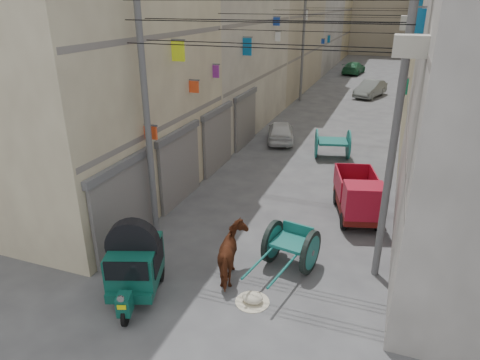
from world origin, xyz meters
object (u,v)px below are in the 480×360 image
at_px(auto_rickshaw, 135,262).
at_px(horse, 233,254).
at_px(second_cart, 332,143).
at_px(distant_car_grey, 370,89).
at_px(distant_car_green, 354,68).
at_px(mini_truck, 359,200).
at_px(distant_car_white, 281,131).
at_px(feed_sack, 252,298).
at_px(tonga_cart, 291,246).

height_order(auto_rickshaw, horse, auto_rickshaw).
distance_m(second_cart, distant_car_grey, 15.98).
bearing_deg(distant_car_green, second_cart, 101.62).
distance_m(mini_truck, distant_car_grey, 22.38).
xyz_separation_m(distant_car_white, distant_car_grey, (3.71, 14.18, 0.07)).
relative_size(second_cart, distant_car_green, 0.45).
xyz_separation_m(distant_car_grey, distant_car_green, (-2.65, 11.71, -0.03)).
bearing_deg(distant_car_white, feed_sack, 86.75).
relative_size(tonga_cart, mini_truck, 0.93).
xyz_separation_m(second_cart, distant_car_white, (-3.12, 1.79, -0.19)).
bearing_deg(feed_sack, distant_car_white, 102.23).
distance_m(mini_truck, second_cart, 6.65).
height_order(horse, distant_car_grey, horse).
bearing_deg(mini_truck, second_cart, 91.42).
xyz_separation_m(second_cart, distant_car_green, (-2.06, 27.68, -0.15)).
xyz_separation_m(feed_sack, horse, (-0.87, 0.86, 0.61)).
xyz_separation_m(mini_truck, distant_car_white, (-5.05, 8.16, -0.22)).
height_order(auto_rickshaw, distant_car_green, auto_rickshaw).
xyz_separation_m(horse, distant_car_grey, (1.60, 27.03, -0.09)).
distance_m(tonga_cart, horse, 1.78).
relative_size(auto_rickshaw, distant_car_grey, 0.62).
xyz_separation_m(feed_sack, distant_car_green, (-1.91, 39.59, 0.49)).
bearing_deg(feed_sack, horse, 135.14).
bearing_deg(distant_car_green, auto_rickshaw, 95.79).
xyz_separation_m(auto_rickshaw, distant_car_grey, (3.76, 28.59, -0.33)).
relative_size(second_cart, distant_car_white, 0.57).
bearing_deg(distant_car_green, distant_car_white, 95.02).
bearing_deg(distant_car_grey, mini_truck, -69.54).
relative_size(mini_truck, second_cart, 1.67).
bearing_deg(horse, mini_truck, -139.17).
relative_size(horse, distant_car_white, 0.52).
bearing_deg(horse, distant_car_grey, -110.47).
bearing_deg(distant_car_grey, feed_sack, -74.48).
height_order(tonga_cart, distant_car_grey, distant_car_grey).
height_order(second_cart, distant_car_white, second_cart).
height_order(distant_car_white, distant_car_grey, distant_car_grey).
bearing_deg(tonga_cart, mini_truck, 77.15).
distance_m(auto_rickshaw, distant_car_grey, 28.84).
height_order(mini_truck, second_cart, mini_truck).
xyz_separation_m(auto_rickshaw, second_cart, (3.17, 12.62, -0.21)).
bearing_deg(feed_sack, distant_car_grey, 88.49).
bearing_deg(auto_rickshaw, distant_car_grey, 63.19).
relative_size(horse, distant_car_green, 0.41).
height_order(distant_car_white, distant_car_green, distant_car_green).
relative_size(tonga_cart, second_cart, 1.55).
height_order(second_cart, distant_car_grey, second_cart).
bearing_deg(horse, tonga_cart, -158.09).
bearing_deg(mini_truck, horse, -137.53).
relative_size(auto_rickshaw, horse, 1.39).
distance_m(tonga_cart, feed_sack, 2.11).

